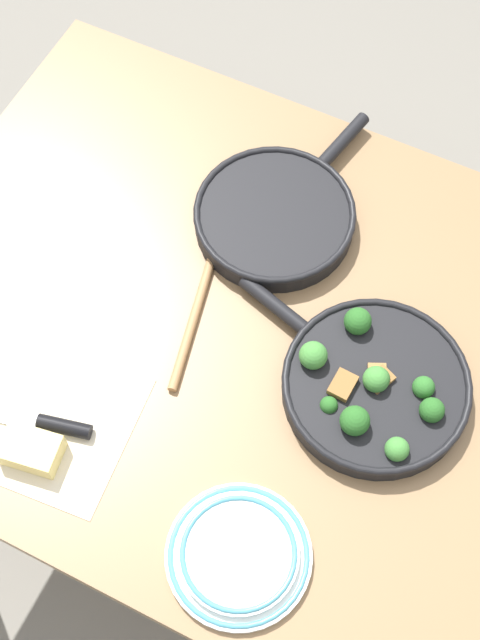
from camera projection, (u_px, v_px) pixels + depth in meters
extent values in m
plane|color=slate|center=(240.00, 463.00, 2.12)|extent=(14.00, 14.00, 0.00)
cube|color=olive|center=(240.00, 330.00, 1.48)|extent=(1.19, 0.94, 0.03)
cylinder|color=#BCBCC1|center=(111.00, 168.00, 2.08)|extent=(0.05, 0.05, 0.70)
cylinder|color=black|center=(375.00, 387.00, 1.40)|extent=(0.29, 0.29, 0.04)
torus|color=black|center=(377.00, 383.00, 1.38)|extent=(0.30, 0.30, 0.01)
cylinder|color=black|center=(274.00, 304.00, 1.46)|extent=(0.14, 0.06, 0.02)
cylinder|color=#205218|center=(328.00, 409.00, 1.38)|extent=(0.01, 0.01, 0.02)
sphere|color=#286023|center=(329.00, 405.00, 1.36)|extent=(0.03, 0.03, 0.03)
cylinder|color=#357027|center=(395.00, 454.00, 1.34)|extent=(0.01, 0.01, 0.02)
sphere|color=#428438|center=(397.00, 449.00, 1.32)|extent=(0.04, 0.04, 0.04)
cylinder|color=#357027|center=(374.00, 386.00, 1.39)|extent=(0.01, 0.01, 0.02)
sphere|color=#428438|center=(376.00, 379.00, 1.37)|extent=(0.04, 0.04, 0.04)
cylinder|color=#245B1C|center=(421.00, 393.00, 1.39)|extent=(0.01, 0.01, 0.02)
sphere|color=#2D6B28|center=(423.00, 387.00, 1.37)|extent=(0.04, 0.04, 0.04)
cylinder|color=#357027|center=(312.00, 363.00, 1.41)|extent=(0.02, 0.02, 0.02)
sphere|color=#428438|center=(313.00, 355.00, 1.38)|extent=(0.05, 0.05, 0.05)
cylinder|color=#205218|center=(356.00, 329.00, 1.44)|extent=(0.02, 0.02, 0.02)
sphere|color=#286023|center=(358.00, 321.00, 1.41)|extent=(0.04, 0.04, 0.04)
cylinder|color=#205218|center=(429.00, 416.00, 1.37)|extent=(0.01, 0.01, 0.02)
sphere|color=#286023|center=(432.00, 410.00, 1.35)|extent=(0.04, 0.04, 0.04)
cylinder|color=#205218|center=(353.00, 427.00, 1.36)|extent=(0.02, 0.02, 0.03)
sphere|color=#286023|center=(355.00, 421.00, 1.33)|extent=(0.05, 0.05, 0.05)
cylinder|color=#2C6823|center=(376.00, 385.00, 1.39)|extent=(0.01, 0.01, 0.02)
sphere|color=#387A33|center=(378.00, 379.00, 1.37)|extent=(0.04, 0.04, 0.04)
cube|color=olive|center=(379.00, 382.00, 1.39)|extent=(0.04, 0.05, 0.03)
cube|color=#9E703D|center=(377.00, 376.00, 1.40)|extent=(0.04, 0.05, 0.03)
cube|color=olive|center=(342.00, 388.00, 1.38)|extent=(0.04, 0.05, 0.04)
cylinder|color=black|center=(274.00, 218.00, 1.54)|extent=(0.28, 0.28, 0.04)
torus|color=black|center=(275.00, 212.00, 1.52)|extent=(0.28, 0.28, 0.01)
cylinder|color=black|center=(343.00, 141.00, 1.61)|extent=(0.05, 0.14, 0.02)
cylinder|color=#E5CC60|center=(274.00, 218.00, 1.54)|extent=(0.23, 0.23, 0.02)
cylinder|color=#A87A4C|center=(197.00, 308.00, 1.47)|extent=(0.08, 0.30, 0.02)
ellipsoid|color=#A87A4C|center=(223.00, 222.00, 1.55)|extent=(0.05, 0.07, 0.02)
cube|color=beige|center=(29.00, 412.00, 1.39)|extent=(0.35, 0.27, 0.00)
cylinder|color=black|center=(64.00, 427.00, 1.37)|extent=(0.09, 0.04, 0.02)
cube|color=#EFD67A|center=(31.00, 450.00, 1.35)|extent=(0.10, 0.07, 0.04)
cylinder|color=white|center=(239.00, 556.00, 1.29)|extent=(0.21, 0.21, 0.01)
torus|color=#4C9EB7|center=(239.00, 555.00, 1.28)|extent=(0.21, 0.21, 0.01)
cylinder|color=white|center=(239.00, 554.00, 1.28)|extent=(0.18, 0.18, 0.01)
torus|color=#4C9EB7|center=(239.00, 553.00, 1.27)|extent=(0.17, 0.17, 0.01)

